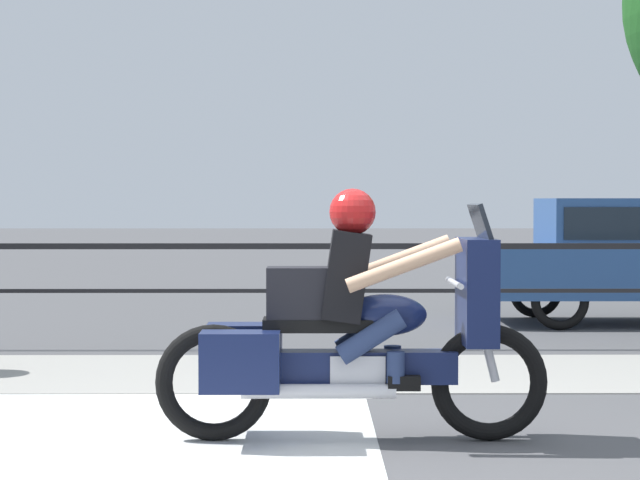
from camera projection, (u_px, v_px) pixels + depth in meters
ground_plane at (388, 452)px, 7.44m from camera, size 120.00×120.00×0.00m
sidewalk_band at (364, 373)px, 10.83m from camera, size 44.00×2.40×0.01m
crosswalk_band at (108, 458)px, 7.23m from camera, size 3.18×6.00×0.01m
fence_railing at (357, 265)px, 12.59m from camera, size 36.00×0.05×1.07m
motorcycle at (353, 329)px, 7.76m from camera, size 2.45×0.76×1.58m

